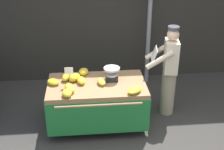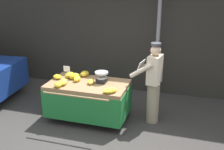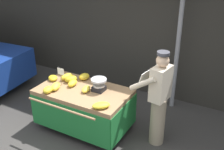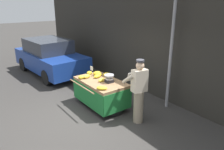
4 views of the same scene
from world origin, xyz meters
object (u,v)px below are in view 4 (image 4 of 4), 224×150
banana_cart (101,88)px  banana_bunch_3 (107,74)px  banana_bunch_2 (87,76)px  street_pole (171,54)px  price_sign (92,69)px  banana_bunch_0 (97,76)px  banana_bunch_1 (98,74)px  weighing_scale (109,79)px  parked_car (50,57)px  banana_bunch_8 (89,73)px  banana_bunch_5 (82,77)px  banana_bunch_6 (97,73)px  banana_bunch_4 (102,80)px  banana_bunch_7 (102,88)px  vendor_person (139,91)px

banana_cart → banana_bunch_3: 0.51m
banana_bunch_2 → street_pole: bearing=47.7°
banana_cart → price_sign: price_sign is taller
banana_bunch_0 → banana_bunch_1: banana_bunch_1 is taller
weighing_scale → parked_car: 4.30m
price_sign → banana_cart: bearing=4.8°
banana_bunch_8 → price_sign: bearing=-16.4°
banana_bunch_2 → banana_bunch_5: (-0.04, -0.17, -0.00)m
banana_bunch_3 → banana_bunch_2: bearing=-111.6°
price_sign → banana_bunch_6: bearing=105.1°
banana_bunch_4 → banana_bunch_6: 0.63m
price_sign → banana_bunch_5: 0.39m
weighing_scale → price_sign: size_ratio=0.82×
banana_cart → banana_bunch_7: banana_bunch_7 is taller
price_sign → vendor_person: (1.77, 0.32, -0.21)m
banana_bunch_8 → weighing_scale: bearing=3.8°
weighing_scale → banana_bunch_1: weighing_scale is taller
weighing_scale → vendor_person: vendor_person is taller
price_sign → banana_bunch_2: bearing=-88.4°
banana_bunch_3 → banana_bunch_6: (-0.30, -0.17, -0.00)m
weighing_scale → banana_bunch_2: (-0.71, -0.32, -0.06)m
parked_car → banana_bunch_1: bearing=2.3°
vendor_person → banana_bunch_0: bearing=-171.1°
banana_bunch_1 → banana_bunch_8: (-0.36, -0.10, -0.02)m
vendor_person → parked_car: (-5.35, -0.29, -0.12)m
banana_bunch_5 → parked_car: 3.57m
banana_bunch_1 → banana_bunch_5: (-0.11, -0.52, -0.01)m
banana_bunch_4 → banana_bunch_5: bearing=-147.5°
banana_cart → banana_bunch_7: 0.75m
banana_bunch_8 → banana_bunch_7: bearing=-17.1°
banana_bunch_6 → banana_bunch_2: bearing=-80.6°
banana_cart → banana_bunch_1: bearing=158.8°
banana_bunch_3 → banana_bunch_4: 0.48m
banana_bunch_7 → banana_bunch_6: bearing=153.2°
vendor_person → weighing_scale: bearing=-170.6°
banana_bunch_6 → banana_bunch_8: (-0.21, -0.15, -0.01)m
price_sign → banana_bunch_3: 0.50m
banana_cart → parked_car: size_ratio=0.42×
banana_bunch_1 → banana_bunch_8: 0.37m
banana_bunch_7 → vendor_person: 0.97m
banana_cart → banana_bunch_8: 0.78m
price_sign → banana_bunch_1: 0.27m
banana_bunch_3 → banana_bunch_7: banana_bunch_3 is taller
banana_bunch_2 → banana_bunch_8: banana_bunch_2 is taller
banana_bunch_1 → banana_bunch_4: (0.45, -0.17, -0.02)m
weighing_scale → banana_bunch_7: 0.58m
banana_cart → banana_bunch_5: bearing=-141.9°
street_pole → banana_bunch_1: size_ratio=14.31×
banana_bunch_0 → banana_bunch_2: bearing=-126.6°
banana_bunch_2 → banana_bunch_4: bearing=20.2°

